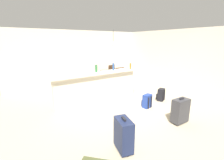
{
  "coord_description": "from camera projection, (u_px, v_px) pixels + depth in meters",
  "views": [
    {
      "loc": [
        -2.96,
        -3.95,
        2.03
      ],
      "look_at": [
        -0.06,
        0.42,
        0.74
      ],
      "focal_mm": 25.42,
      "sensor_mm": 36.0,
      "label": 1
    }
  ],
  "objects": [
    {
      "name": "bottle_white",
      "position": [
        56.0,
        72.0,
        4.35
      ],
      "size": [
        0.07,
        0.07,
        0.29
      ],
      "primitive_type": "cylinder",
      "color": "silver",
      "rests_on": "bar_countertop"
    },
    {
      "name": "ground_plane",
      "position": [
        120.0,
        104.0,
        5.27
      ],
      "size": [
        13.0,
        13.0,
        0.05
      ],
      "primitive_type": "cube",
      "color": "#BCAD8E"
    },
    {
      "name": "wall_back",
      "position": [
        82.0,
        58.0,
        7.43
      ],
      "size": [
        6.6,
        0.1,
        2.5
      ],
      "primitive_type": "cube",
      "color": "silver",
      "rests_on": "ground_plane"
    },
    {
      "name": "bottle_clear",
      "position": [
        77.0,
        70.0,
        4.67
      ],
      "size": [
        0.06,
        0.06,
        0.24
      ],
      "primitive_type": "cylinder",
      "color": "silver",
      "rests_on": "bar_countertop"
    },
    {
      "name": "partition_half_wall",
      "position": [
        98.0,
        89.0,
        5.12
      ],
      "size": [
        2.8,
        0.2,
        1.01
      ],
      "primitive_type": "cube",
      "color": "silver",
      "rests_on": "ground_plane"
    },
    {
      "name": "suitcase_upright_charcoal",
      "position": [
        180.0,
        111.0,
        3.98
      ],
      "size": [
        0.45,
        0.25,
        0.67
      ],
      "color": "#38383D",
      "rests_on": "ground_plane"
    },
    {
      "name": "backpack_blue",
      "position": [
        147.0,
        101.0,
        4.94
      ],
      "size": [
        0.31,
        0.28,
        0.42
      ],
      "color": "#233D93",
      "rests_on": "ground_plane"
    },
    {
      "name": "bottle_blue",
      "position": [
        113.0,
        67.0,
        5.3
      ],
      "size": [
        0.06,
        0.06,
        0.25
      ],
      "primitive_type": "cylinder",
      "color": "#284C89",
      "rests_on": "bar_countertop"
    },
    {
      "name": "wall_right",
      "position": [
        173.0,
        59.0,
        6.85
      ],
      "size": [
        0.1,
        6.0,
        2.5
      ],
      "primitive_type": "cube",
      "color": "silver",
      "rests_on": "ground_plane"
    },
    {
      "name": "backpack_black",
      "position": [
        161.0,
        95.0,
        5.53
      ],
      "size": [
        0.33,
        0.31,
        0.42
      ],
      "color": "black",
      "rests_on": "ground_plane"
    },
    {
      "name": "pendant_lamp",
      "position": [
        113.0,
        43.0,
        6.86
      ],
      "size": [
        0.34,
        0.34,
        0.69
      ],
      "color": "black"
    },
    {
      "name": "dining_chair_far_side",
      "position": [
        110.0,
        73.0,
        7.61
      ],
      "size": [
        0.48,
        0.48,
        0.93
      ],
      "color": "#4C331E",
      "rests_on": "ground_plane"
    },
    {
      "name": "bottle_green",
      "position": [
        96.0,
        69.0,
        5.0
      ],
      "size": [
        0.07,
        0.07,
        0.23
      ],
      "primitive_type": "cylinder",
      "color": "#2D6B38",
      "rests_on": "bar_countertop"
    },
    {
      "name": "bottle_amber",
      "position": [
        130.0,
        66.0,
        5.56
      ],
      "size": [
        0.06,
        0.06,
        0.21
      ],
      "primitive_type": "cylinder",
      "color": "#9E661E",
      "rests_on": "bar_countertop"
    },
    {
      "name": "bar_countertop",
      "position": [
        97.0,
        73.0,
        4.99
      ],
      "size": [
        2.96,
        0.4,
        0.05
      ],
      "primitive_type": "cube",
      "color": "white",
      "rests_on": "partition_half_wall"
    },
    {
      "name": "dining_table",
      "position": [
        115.0,
        72.0,
        7.15
      ],
      "size": [
        1.1,
        0.8,
        0.74
      ],
      "color": "#332319",
      "rests_on": "ground_plane"
    },
    {
      "name": "dining_chair_near_partition",
      "position": [
        121.0,
        77.0,
        6.76
      ],
      "size": [
        0.46,
        0.46,
        0.93
      ],
      "color": "#4C331E",
      "rests_on": "ground_plane"
    },
    {
      "name": "suitcase_upright_navy",
      "position": [
        124.0,
        134.0,
        2.96
      ],
      "size": [
        0.34,
        0.48,
        0.67
      ],
      "color": "#1E284C",
      "rests_on": "ground_plane"
    }
  ]
}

